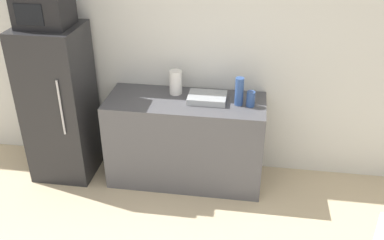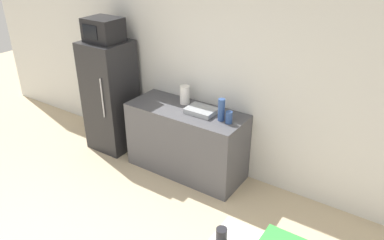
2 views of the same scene
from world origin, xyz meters
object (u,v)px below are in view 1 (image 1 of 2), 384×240
object	(u,v)px
refrigerator	(60,104)
bottle_short	(251,99)
paper_towel_roll	(176,82)
bottle_tall	(239,91)
microwave	(44,9)

from	to	relation	value
refrigerator	bottle_short	bearing A→B (deg)	0.48
refrigerator	paper_towel_roll	distance (m)	1.19
refrigerator	bottle_short	xyz separation A→B (m)	(1.89, 0.02, 0.18)
bottle_short	bottle_tall	bearing A→B (deg)	172.21
paper_towel_roll	refrigerator	bearing A→B (deg)	-170.75
paper_towel_roll	bottle_tall	bearing A→B (deg)	-14.00
refrigerator	microwave	bearing A→B (deg)	-107.57
bottle_tall	paper_towel_roll	xyz separation A→B (m)	(-0.63, 0.16, -0.02)
bottle_tall	paper_towel_roll	world-z (taller)	bottle_tall
microwave	paper_towel_roll	distance (m)	1.37
refrigerator	bottle_short	size ratio (longest dim) A/B	10.79
microwave	bottle_short	bearing A→B (deg)	0.52
microwave	paper_towel_roll	world-z (taller)	microwave
refrigerator	bottle_short	world-z (taller)	refrigerator
bottle_short	microwave	bearing A→B (deg)	-179.48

